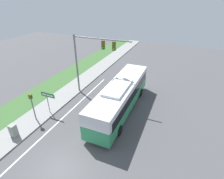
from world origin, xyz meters
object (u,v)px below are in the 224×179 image
object	(u,v)px
bus	(121,95)
utility_cabinet	(13,131)
signal_gantry	(90,54)
pedestrian_signal	(32,103)
street_sign	(48,98)

from	to	relation	value
bus	utility_cabinet	distance (m)	10.48
signal_gantry	utility_cabinet	size ratio (longest dim) A/B	6.01
pedestrian_signal	street_sign	size ratio (longest dim) A/B	1.17
signal_gantry	bus	bearing A→B (deg)	-22.30
pedestrian_signal	street_sign	xyz separation A→B (m)	(0.59, 1.50, -0.16)
utility_cabinet	signal_gantry	bearing A→B (deg)	73.71
bus	street_sign	xyz separation A→B (m)	(-6.65, -3.48, 0.02)
street_sign	utility_cabinet	bearing A→B (deg)	-97.23
street_sign	utility_cabinet	xyz separation A→B (m)	(-0.52, -4.08, -1.14)
utility_cabinet	bus	bearing A→B (deg)	46.54
pedestrian_signal	street_sign	bearing A→B (deg)	68.59
street_sign	signal_gantry	bearing A→B (deg)	67.22
pedestrian_signal	utility_cabinet	world-z (taller)	pedestrian_signal
signal_gantry	pedestrian_signal	bearing A→B (deg)	-112.48
bus	pedestrian_signal	bearing A→B (deg)	-145.46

